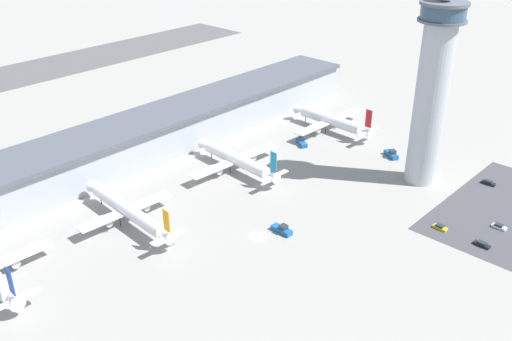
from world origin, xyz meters
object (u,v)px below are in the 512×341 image
control_tower (432,88)px  car_green_van (440,227)px  car_white_wagon (499,227)px  car_navy_sedan (488,183)px  service_truck_catering (391,154)px  airplane_gate_delta (331,120)px  service_truck_fuel (282,230)px  car_black_suv (482,244)px  airplane_gate_charlie (237,160)px  service_truck_baggage (302,142)px  airplane_gate_bravo (128,210)px

control_tower → car_green_van: control_tower is taller
car_white_wagon → car_navy_sedan: 29.35m
service_truck_catering → airplane_gate_delta: bearing=81.4°
car_green_van → service_truck_fuel: bearing=135.4°
airplane_gate_delta → car_white_wagon: 87.88m
service_truck_catering → car_black_suv: size_ratio=1.54×
service_truck_catering → car_black_suv: bearing=-124.3°
service_truck_fuel → car_green_van: size_ratio=1.58×
airplane_gate_charlie → service_truck_baggage: 34.68m
car_black_suv → airplane_gate_charlie: bearing=99.3°
service_truck_baggage → car_navy_sedan: size_ratio=1.57×
airplane_gate_charlie → service_truck_fuel: bearing=-117.2°
service_truck_baggage → car_black_suv: service_truck_baggage is taller
airplane_gate_bravo → service_truck_baggage: (83.03, -1.97, -3.63)m
airplane_gate_bravo → service_truck_catering: size_ratio=5.93×
airplane_gate_bravo → car_green_van: airplane_gate_bravo is taller
service_truck_baggage → car_white_wagon: (-7.31, -83.62, -0.51)m
car_green_van → car_white_wagon: size_ratio=1.02×
airplane_gate_charlie → car_navy_sedan: (52.74, -72.32, -3.90)m
car_black_suv → airplane_gate_bravo: bearing=126.2°
airplane_gate_bravo → car_black_suv: bearing=-53.8°
control_tower → service_truck_fuel: (-59.25, 13.59, -33.43)m
control_tower → service_truck_catering: control_tower is taller
service_truck_baggage → car_black_suv: (-20.20, -83.80, -0.53)m
airplane_gate_bravo → airplane_gate_delta: (102.62, -2.04, 0.14)m
service_truck_fuel → car_green_van: 48.62m
airplane_gate_delta → car_green_van: size_ratio=9.09×
service_truck_baggage → car_green_van: bearing=-105.8°
airplane_gate_delta → car_black_suv: 92.80m
car_black_suv → service_truck_catering: bearing=55.7°
service_truck_catering → service_truck_fuel: (-69.22, -3.73, -0.12)m
car_green_van → control_tower: bearing=39.8°
service_truck_fuel → car_navy_sedan: size_ratio=1.47×
service_truck_fuel → airplane_gate_delta: bearing=26.1°
car_black_suv → airplane_gate_delta: bearing=64.6°
car_black_suv → car_white_wagon: (12.89, 0.18, 0.02)m
airplane_gate_charlie → car_navy_sedan: 89.59m
service_truck_catering → car_navy_sedan: service_truck_catering is taller
car_green_van → car_black_suv: size_ratio=0.91×
service_truck_catering → car_white_wagon: 55.56m
airplane_gate_bravo → car_white_wagon: bearing=-48.5°
car_green_van → car_navy_sedan: car_navy_sedan is taller
service_truck_fuel → car_green_van: (34.61, -34.15, -0.46)m
airplane_gate_bravo → airplane_gate_charlie: airplane_gate_charlie is taller
airplane_gate_delta → control_tower: bearing=-106.6°
car_green_van → car_black_suv: (-0.27, -13.32, 0.01)m
car_green_van → service_truck_catering: bearing=47.6°
service_truck_fuel → car_navy_sedan: bearing=-24.4°
airplane_gate_charlie → car_white_wagon: size_ratio=9.40×
airplane_gate_bravo → service_truck_baggage: size_ratio=5.95×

